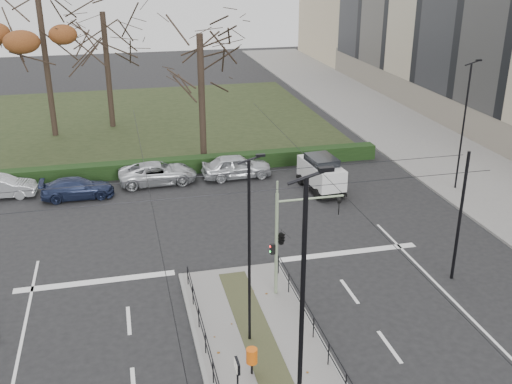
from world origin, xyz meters
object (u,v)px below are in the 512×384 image
(streetlamp_sidewalk, at_px, (464,125))
(parked_car_fourth, at_px, (158,173))
(white_van, at_px, (321,173))
(bare_tree_center, at_px, (103,21))
(info_panel, at_px, (237,371))
(traffic_light, at_px, (283,236))
(parked_car_fifth, at_px, (237,166))
(parked_car_second, at_px, (1,187))
(parked_car_third, at_px, (77,188))
(streetlamp_median_near, at_px, (302,324))
(bare_tree_near, at_px, (200,44))
(litter_bin, at_px, (252,356))
(streetlamp_median_far, at_px, (250,251))

(streetlamp_sidewalk, bearing_deg, parked_car_fourth, 163.09)
(white_van, bearing_deg, bare_tree_center, 125.14)
(info_panel, xyz_separation_m, streetlamp_sidewalk, (16.96, 15.64, 2.49))
(traffic_light, xyz_separation_m, bare_tree_center, (-6.60, 28.38, 5.79))
(traffic_light, relative_size, parked_car_fifth, 1.02)
(traffic_light, distance_m, white_van, 12.50)
(info_panel, distance_m, parked_car_fifth, 21.32)
(parked_car_second, distance_m, parked_car_fifth, 14.32)
(parked_car_second, relative_size, parked_car_third, 0.95)
(streetlamp_median_near, xyz_separation_m, parked_car_fourth, (-2.07, 23.20, -3.95))
(bare_tree_near, height_order, parked_car_fifth, bare_tree_near)
(traffic_light, relative_size, bare_tree_center, 0.38)
(bare_tree_near, bearing_deg, parked_car_second, -165.79)
(streetlamp_sidewalk, bearing_deg, parked_car_third, 169.79)
(traffic_light, xyz_separation_m, streetlamp_median_near, (-1.95, -8.63, 1.81))
(parked_car_fourth, distance_m, bare_tree_center, 16.13)
(bare_tree_center, relative_size, bare_tree_near, 1.06)
(streetlamp_median_near, height_order, bare_tree_near, bare_tree_near)
(parked_car_fourth, bearing_deg, parked_car_fifth, -93.88)
(info_panel, bearing_deg, white_van, 63.14)
(bare_tree_near, bearing_deg, litter_bin, -94.63)
(parked_car_fifth, bearing_deg, info_panel, 166.26)
(white_van, bearing_deg, bare_tree_near, 133.37)
(bare_tree_near, distance_m, parked_car_fifth, 8.20)
(streetlamp_sidewalk, height_order, parked_car_fifth, streetlamp_sidewalk)
(traffic_light, xyz_separation_m, parked_car_second, (-13.30, 14.43, -2.15))
(parked_car_third, relative_size, bare_tree_center, 0.35)
(info_panel, relative_size, parked_car_third, 0.45)
(streetlamp_sidewalk, xyz_separation_m, parked_car_third, (-22.56, 4.06, -3.49))
(streetlamp_median_near, height_order, parked_car_third, streetlamp_median_near)
(streetlamp_median_near, height_order, streetlamp_median_far, streetlamp_median_near)
(traffic_light, bearing_deg, parked_car_second, 132.66)
(litter_bin, bearing_deg, white_van, 63.21)
(bare_tree_center, bearing_deg, parked_car_third, -98.52)
(litter_bin, distance_m, parked_car_second, 22.14)
(litter_bin, height_order, streetlamp_median_far, streetlamp_median_far)
(traffic_light, xyz_separation_m, parked_car_fifth, (1.03, 14.41, -2.04))
(traffic_light, height_order, parked_car_fifth, traffic_light)
(info_panel, height_order, white_van, white_van)
(streetlamp_median_near, bearing_deg, streetlamp_sidewalk, 48.73)
(litter_bin, relative_size, streetlamp_median_far, 0.14)
(streetlamp_median_far, height_order, white_van, streetlamp_median_far)
(traffic_light, relative_size, litter_bin, 4.52)
(info_panel, xyz_separation_m, bare_tree_near, (2.65, 24.09, 6.51))
(bare_tree_near, bearing_deg, parked_car_fourth, -137.94)
(streetlamp_median_near, distance_m, bare_tree_near, 26.53)
(info_panel, bearing_deg, parked_car_fifth, 78.35)
(litter_bin, xyz_separation_m, streetlamp_median_far, (0.39, 1.95, 2.99))
(parked_car_second, relative_size, parked_car_fifth, 0.90)
(litter_bin, distance_m, white_van, 17.84)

